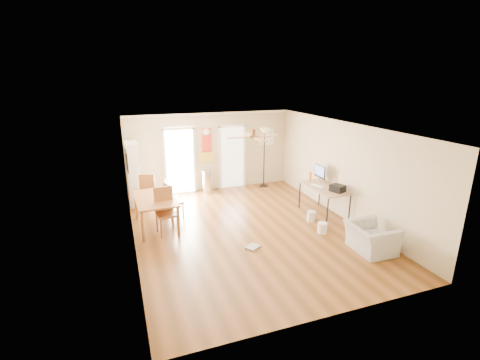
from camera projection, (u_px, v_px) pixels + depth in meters
name	position (u px, v px, depth m)	size (l,w,h in m)	color
floor	(248.00, 230.00, 8.72)	(7.00, 7.00, 0.00)	brown
ceiling	(249.00, 127.00, 7.96)	(5.50, 7.00, 0.00)	silver
wall_back	(211.00, 152.00, 11.49)	(5.50, 0.04, 2.60)	beige
wall_front	(332.00, 245.00, 5.19)	(5.50, 0.04, 2.60)	beige
wall_left	(130.00, 194.00, 7.44)	(0.04, 7.00, 2.60)	beige
wall_right	(344.00, 171.00, 9.23)	(0.04, 7.00, 2.60)	beige
crown_molding	(249.00, 129.00, 7.97)	(5.50, 7.00, 0.08)	white
kitchen_doorway	(180.00, 162.00, 11.20)	(0.90, 0.10, 2.10)	white
bathroom_doorway	(232.00, 157.00, 11.79)	(0.80, 0.10, 2.10)	white
wall_decal	(207.00, 145.00, 11.35)	(0.46, 0.03, 1.10)	red
ac_grille	(267.00, 137.00, 12.01)	(0.50, 0.04, 0.60)	white
framed_poster	(127.00, 161.00, 8.59)	(0.04, 0.66, 0.48)	black
ceiling_fan	(254.00, 137.00, 7.74)	(1.24, 1.24, 0.20)	#593819
bookshelf	(134.00, 173.00, 10.24)	(0.38, 0.86, 1.90)	white
dining_table	(156.00, 212.00, 8.78)	(0.96, 1.60, 0.80)	brown
dining_chair_right_a	(171.00, 196.00, 9.80)	(0.38, 0.38, 0.92)	#A76135
dining_chair_right_b	(174.00, 200.00, 9.37)	(0.40, 0.40, 0.98)	#A46635
dining_chair_near	(167.00, 212.00, 8.36)	(0.47, 0.47, 1.14)	#986231
dining_chair_far	(148.00, 190.00, 10.15)	(0.43, 0.43, 1.04)	olive
trash_can	(207.00, 181.00, 11.45)	(0.34, 0.34, 0.74)	silver
torchiere_lamp	(264.00, 158.00, 11.85)	(0.39, 0.39, 2.05)	black
computer_desk	(323.00, 201.00, 9.55)	(0.76, 1.51, 0.81)	tan
imac	(320.00, 174.00, 9.85)	(0.07, 0.52, 0.49)	black
keyboard	(317.00, 186.00, 9.53)	(0.13, 0.39, 0.01)	white
printer	(338.00, 188.00, 9.07)	(0.30, 0.35, 0.18)	black
orange_bottle	(310.00, 176.00, 10.03)	(0.08, 0.08, 0.24)	orange
wastebasket_a	(322.00, 228.00, 8.52)	(0.23, 0.23, 0.27)	white
wastebasket_b	(311.00, 216.00, 9.24)	(0.23, 0.23, 0.27)	silver
floor_cloth	(253.00, 247.00, 7.80)	(0.31, 0.24, 0.04)	gray
armchair	(371.00, 238.00, 7.58)	(0.98, 0.86, 0.64)	#ADADA8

